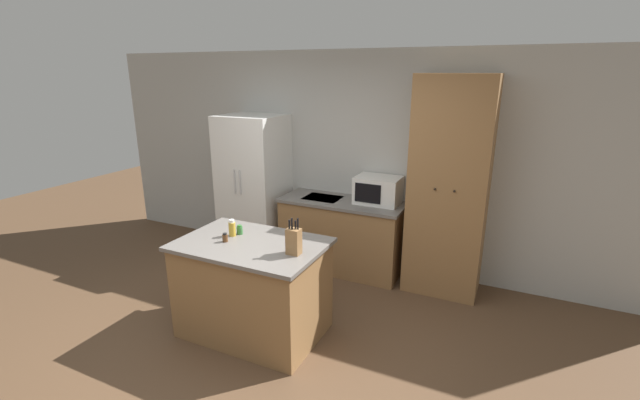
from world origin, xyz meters
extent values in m
plane|color=brown|center=(0.00, 0.00, 0.00)|extent=(14.00, 14.00, 0.00)
cube|color=#B2B2AD|center=(0.00, 2.33, 1.30)|extent=(7.20, 0.06, 2.60)
cube|color=white|center=(-1.21, 1.96, 0.92)|extent=(0.77, 0.68, 1.83)
cylinder|color=silver|center=(-1.25, 1.61, 1.06)|extent=(0.02, 0.02, 0.30)
cylinder|color=silver|center=(-1.17, 1.61, 1.06)|extent=(0.02, 0.02, 0.30)
cube|color=olive|center=(0.01, 2.01, 0.42)|extent=(1.45, 0.58, 0.85)
cube|color=slate|center=(0.01, 2.01, 0.86)|extent=(1.49, 0.62, 0.03)
cube|color=#9EA0A3|center=(-0.25, 2.01, 0.87)|extent=(0.44, 0.34, 0.01)
cube|color=olive|center=(1.21, 2.03, 1.17)|extent=(0.79, 0.54, 2.33)
sphere|color=black|center=(1.12, 1.75, 1.21)|extent=(0.02, 0.02, 0.02)
sphere|color=black|center=(1.31, 1.75, 1.21)|extent=(0.02, 0.02, 0.02)
cube|color=olive|center=(-0.21, 0.42, 0.43)|extent=(1.24, 0.81, 0.86)
cube|color=slate|center=(-0.21, 0.42, 0.88)|extent=(1.30, 0.87, 0.03)
cube|color=white|center=(0.42, 2.09, 1.04)|extent=(0.51, 0.37, 0.31)
cube|color=black|center=(0.36, 1.90, 1.04)|extent=(0.30, 0.01, 0.22)
cube|color=olive|center=(0.25, 0.37, 1.01)|extent=(0.11, 0.09, 0.22)
cylinder|color=black|center=(0.22, 0.36, 1.16)|extent=(0.02, 0.02, 0.08)
cylinder|color=black|center=(0.24, 0.36, 1.16)|extent=(0.02, 0.02, 0.09)
cylinder|color=black|center=(0.27, 0.38, 1.15)|extent=(0.02, 0.02, 0.07)
cylinder|color=black|center=(0.29, 0.38, 1.16)|extent=(0.02, 0.02, 0.09)
cylinder|color=#563319|center=(-0.43, 0.34, 0.93)|extent=(0.05, 0.05, 0.07)
cylinder|color=black|center=(-0.43, 0.34, 0.97)|extent=(0.04, 0.04, 0.01)
cylinder|color=#337033|center=(-0.42, 0.55, 0.93)|extent=(0.06, 0.06, 0.07)
cylinder|color=#286628|center=(-0.42, 0.55, 0.98)|extent=(0.04, 0.04, 0.02)
cylinder|color=gold|center=(-0.45, 0.48, 0.96)|extent=(0.06, 0.06, 0.13)
cylinder|color=silver|center=(-0.45, 0.48, 1.04)|extent=(0.05, 0.05, 0.03)
cylinder|color=red|center=(-1.79, 2.04, 0.19)|extent=(0.13, 0.13, 0.39)
cylinder|color=black|center=(-1.79, 2.04, 0.42)|extent=(0.06, 0.06, 0.07)
camera|label=1|loc=(1.85, -2.50, 2.36)|focal=24.00mm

